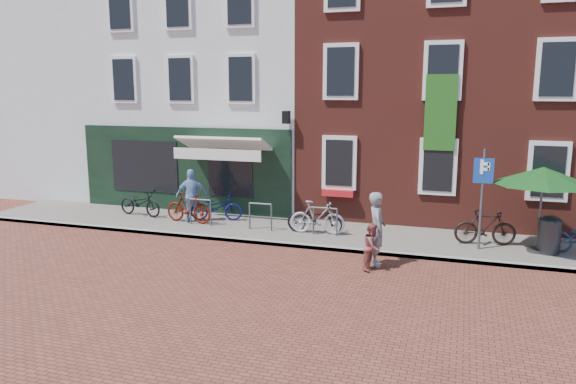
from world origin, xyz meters
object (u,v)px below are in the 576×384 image
(litter_bin, at_px, (549,233))
(bicycle_4, at_px, (315,218))
(bicycle_5, at_px, (485,227))
(woman, at_px, (377,229))
(boy, at_px, (372,247))
(cafe_person, at_px, (192,195))
(parking_sign, at_px, (483,185))
(parasol, at_px, (543,172))
(bicycle_3, at_px, (317,217))
(bicycle_2, at_px, (216,207))
(bicycle_0, at_px, (140,203))
(bicycle_1, at_px, (188,208))

(litter_bin, bearing_deg, bicycle_4, 179.21)
(litter_bin, xyz_separation_m, bicycle_4, (-6.27, 0.09, -0.10))
(bicycle_5, bearing_deg, woman, 123.35)
(boy, xyz_separation_m, cafe_person, (-6.22, 2.72, 0.37))
(parking_sign, bearing_deg, parasol, 8.12)
(litter_bin, height_order, bicycle_3, litter_bin)
(boy, relative_size, bicycle_5, 0.71)
(litter_bin, height_order, woman, woman)
(cafe_person, height_order, bicycle_2, cafe_person)
(cafe_person, bearing_deg, bicycle_2, -176.96)
(woman, bearing_deg, litter_bin, -80.80)
(boy, relative_size, bicycle_2, 0.69)
(woman, distance_m, bicycle_0, 8.66)
(bicycle_0, bearing_deg, bicycle_1, -91.08)
(parasol, relative_size, bicycle_3, 1.55)
(parasol, bearing_deg, bicycle_5, 167.84)
(parasol, distance_m, bicycle_3, 6.14)
(cafe_person, xyz_separation_m, bicycle_3, (4.20, -0.23, -0.36))
(parking_sign, xyz_separation_m, bicycle_4, (-4.57, 0.26, -1.28))
(bicycle_4, bearing_deg, parking_sign, -95.19)
(woman, xyz_separation_m, bicycle_0, (-8.28, 2.49, -0.38))
(parking_sign, xyz_separation_m, bicycle_5, (0.15, 0.48, -1.23))
(bicycle_1, bearing_deg, cafe_person, -5.06)
(litter_bin, bearing_deg, bicycle_3, 179.72)
(bicycle_3, relative_size, bicycle_5, 1.00)
(boy, bearing_deg, cafe_person, 78.51)
(boy, bearing_deg, bicycle_1, 80.08)
(bicycle_3, bearing_deg, bicycle_5, -90.89)
(bicycle_3, relative_size, bicycle_4, 0.97)
(bicycle_4, relative_size, bicycle_5, 1.03)
(parking_sign, relative_size, cafe_person, 1.58)
(woman, distance_m, bicycle_3, 2.94)
(litter_bin, distance_m, woman, 4.62)
(litter_bin, distance_m, bicycle_0, 12.42)
(parking_sign, xyz_separation_m, woman, (-2.43, -1.87, -0.90))
(cafe_person, relative_size, bicycle_4, 1.01)
(bicycle_4, bearing_deg, cafe_person, 85.67)
(parking_sign, relative_size, bicycle_1, 1.64)
(cafe_person, relative_size, bicycle_2, 1.01)
(woman, relative_size, bicycle_0, 1.10)
(boy, xyz_separation_m, bicycle_1, (-6.26, 2.54, 0.01))
(woman, relative_size, cafe_person, 1.08)
(bicycle_4, bearing_deg, bicycle_2, 79.18)
(bicycle_0, height_order, bicycle_5, bicycle_5)
(bicycle_0, bearing_deg, woman, -97.53)
(cafe_person, relative_size, bicycle_5, 1.04)
(bicycle_1, bearing_deg, parasol, -84.38)
(bicycle_2, distance_m, bicycle_3, 3.58)
(litter_bin, bearing_deg, cafe_person, 178.55)
(bicycle_4, bearing_deg, boy, -142.23)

